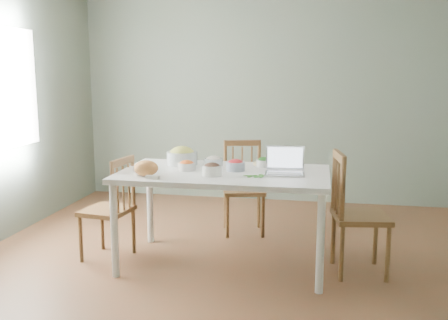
% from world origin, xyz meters
% --- Properties ---
extents(floor, '(5.00, 5.00, 0.00)m').
position_xyz_m(floor, '(0.00, 0.00, 0.00)').
color(floor, brown).
rests_on(floor, ground).
extents(wall_back, '(5.00, 0.00, 2.70)m').
position_xyz_m(wall_back, '(0.00, 2.50, 1.35)').
color(wall_back, slate).
rests_on(wall_back, ground).
extents(wall_front, '(5.00, 0.00, 2.70)m').
position_xyz_m(wall_front, '(0.00, -2.50, 1.35)').
color(wall_front, slate).
rests_on(wall_front, ground).
extents(dining_table, '(1.76, 0.99, 0.83)m').
position_xyz_m(dining_table, '(-0.21, 0.16, 0.41)').
color(dining_table, white).
rests_on(dining_table, floor).
extents(chair_far, '(0.51, 0.49, 0.95)m').
position_xyz_m(chair_far, '(-0.17, 1.06, 0.48)').
color(chair_far, '#533513').
rests_on(chair_far, floor).
extents(chair_left, '(0.44, 0.46, 0.93)m').
position_xyz_m(chair_left, '(-1.27, 0.12, 0.46)').
color(chair_left, '#533513').
rests_on(chair_left, floor).
extents(chair_right, '(0.49, 0.51, 1.02)m').
position_xyz_m(chair_right, '(0.94, 0.19, 0.51)').
color(chair_right, '#533513').
rests_on(chair_right, floor).
extents(bread_boule, '(0.22, 0.22, 0.13)m').
position_xyz_m(bread_boule, '(-0.79, -0.14, 0.89)').
color(bread_boule, '#A0713E').
rests_on(bread_boule, dining_table).
extents(butter_stick, '(0.11, 0.04, 0.03)m').
position_xyz_m(butter_stick, '(-0.70, -0.25, 0.84)').
color(butter_stick, silver).
rests_on(butter_stick, dining_table).
extents(bowl_squash, '(0.30, 0.30, 0.16)m').
position_xyz_m(bowl_squash, '(-0.64, 0.41, 0.91)').
color(bowl_squash, tan).
rests_on(bowl_squash, dining_table).
extents(bowl_carrot, '(0.17, 0.17, 0.08)m').
position_xyz_m(bowl_carrot, '(-0.53, 0.15, 0.87)').
color(bowl_carrot, orange).
rests_on(bowl_carrot, dining_table).
extents(bowl_onion, '(0.17, 0.17, 0.09)m').
position_xyz_m(bowl_onion, '(-0.35, 0.39, 0.87)').
color(bowl_onion, beige).
rests_on(bowl_onion, dining_table).
extents(bowl_mushroom, '(0.20, 0.20, 0.10)m').
position_xyz_m(bowl_mushroom, '(-0.27, -0.02, 0.88)').
color(bowl_mushroom, '#351E12').
rests_on(bowl_mushroom, dining_table).
extents(bowl_redpep, '(0.18, 0.18, 0.10)m').
position_xyz_m(bowl_redpep, '(-0.12, 0.22, 0.88)').
color(bowl_redpep, red).
rests_on(bowl_redpep, dining_table).
extents(bowl_broccoli, '(0.16, 0.16, 0.09)m').
position_xyz_m(bowl_broccoli, '(0.10, 0.44, 0.87)').
color(bowl_broccoli, '#126118').
rests_on(bowl_broccoli, dining_table).
extents(flatbread, '(0.25, 0.25, 0.02)m').
position_xyz_m(flatbread, '(0.10, 0.54, 0.84)').
color(flatbread, tan).
rests_on(flatbread, dining_table).
extents(basil_bunch, '(0.19, 0.19, 0.02)m').
position_xyz_m(basil_bunch, '(0.07, 0.01, 0.84)').
color(basil_bunch, '#1C5D12').
rests_on(basil_bunch, dining_table).
extents(laptop, '(0.34, 0.29, 0.22)m').
position_xyz_m(laptop, '(0.31, 0.14, 0.94)').
color(laptop, silver).
rests_on(laptop, dining_table).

